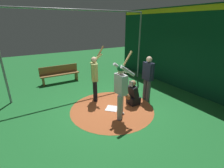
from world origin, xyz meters
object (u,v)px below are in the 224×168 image
at_px(bench, 60,74).
at_px(umpire, 148,76).
at_px(batter, 121,86).
at_px(home_plate, 112,108).
at_px(baseball_0, 123,113).
at_px(catcher, 133,95).
at_px(visitor, 95,76).

bearing_deg(bench, umpire, 122.26).
bearing_deg(umpire, batter, 18.04).
height_order(home_plate, bench, bench).
xyz_separation_m(umpire, baseball_0, (1.42, 0.47, -0.94)).
bearing_deg(baseball_0, catcher, -148.25).
xyz_separation_m(visitor, bench, (0.67, -2.81, -0.56)).
bearing_deg(umpire, home_plate, -2.36).
distance_m(umpire, baseball_0, 1.76).
xyz_separation_m(visitor, baseball_0, (-0.32, 1.47, -0.96)).
relative_size(visitor, baseball_0, 28.27).
height_order(batter, visitor, batter).
xyz_separation_m(home_plate, umpire, (-1.54, 0.06, 0.97)).
bearing_deg(visitor, catcher, 155.02).
bearing_deg(batter, visitor, -83.24).
height_order(home_plate, umpire, umpire).
xyz_separation_m(umpire, visitor, (1.74, -1.01, 0.03)).
bearing_deg(bench, home_plate, 103.01).
bearing_deg(batter, baseball_0, -163.84).
relative_size(umpire, bench, 0.92).
xyz_separation_m(catcher, visitor, (1.05, -1.03, 0.63)).
relative_size(home_plate, baseball_0, 5.68).
distance_m(bench, baseball_0, 4.42).
bearing_deg(catcher, umpire, -178.50).
distance_m(visitor, baseball_0, 1.79).
bearing_deg(catcher, visitor, -44.32).
bearing_deg(catcher, bench, -65.87).
distance_m(umpire, visitor, 2.01).
xyz_separation_m(batter, umpire, (-1.56, -0.51, -0.09)).
distance_m(batter, visitor, 1.53).
bearing_deg(home_plate, baseball_0, 103.36).
height_order(catcher, baseball_0, catcher).
bearing_deg(catcher, batter, 29.43).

